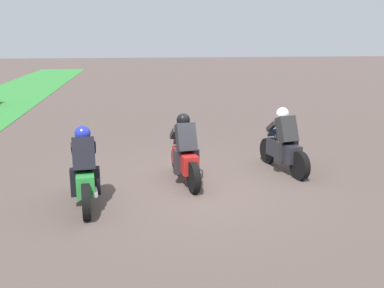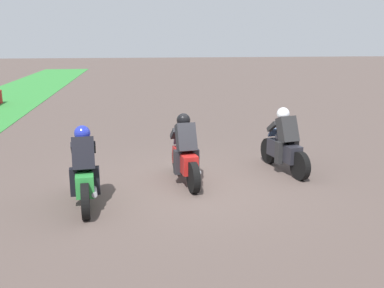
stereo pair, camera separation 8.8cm
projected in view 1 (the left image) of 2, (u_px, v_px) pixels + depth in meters
The scene contains 4 objects.
ground_plane at pixel (193, 185), 9.33m from camera, with size 120.00×120.00×0.00m, color #50423D.
rider_lane_a at pixel (284, 145), 10.20m from camera, with size 2.03×0.64×1.51m.
rider_lane_b at pixel (185, 155), 9.40m from camera, with size 2.04×0.58×1.51m.
rider_lane_c at pixel (85, 173), 8.11m from camera, with size 2.04×0.57×1.51m.
Camera 1 is at (-8.75, 1.27, 3.10)m, focal length 40.50 mm.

